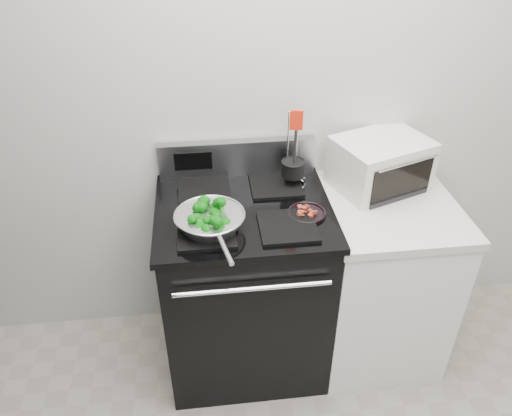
{
  "coord_description": "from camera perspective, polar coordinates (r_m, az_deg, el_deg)",
  "views": [
    {
      "loc": [
        -0.46,
        -0.42,
        2.2
      ],
      "look_at": [
        -0.25,
        1.36,
        0.98
      ],
      "focal_mm": 35.0,
      "sensor_mm": 36.0,
      "label": 1
    }
  ],
  "objects": [
    {
      "name": "back_wall",
      "position": [
        2.38,
        5.01,
        13.12
      ],
      "size": [
        4.0,
        0.02,
        2.7
      ],
      "primitive_type": "cube",
      "color": "#B9B7AF",
      "rests_on": "ground"
    },
    {
      "name": "skillet",
      "position": [
        2.07,
        -5.28,
        -1.35
      ],
      "size": [
        0.3,
        0.47,
        0.06
      ],
      "rotation": [
        0.0,
        0.0,
        0.21
      ],
      "color": "silver",
      "rests_on": "gas_range"
    },
    {
      "name": "broccoli_pile",
      "position": [
        2.07,
        -5.33,
        -0.91
      ],
      "size": [
        0.23,
        0.23,
        0.08
      ],
      "primitive_type": null,
      "color": "#043207",
      "rests_on": "skillet"
    },
    {
      "name": "counter",
      "position": [
        2.66,
        13.69,
        -7.76
      ],
      "size": [
        0.62,
        0.68,
        0.92
      ],
      "color": "white",
      "rests_on": "floor"
    },
    {
      "name": "utensil_holder",
      "position": [
        2.36,
        4.22,
        4.05
      ],
      "size": [
        0.13,
        0.13,
        0.39
      ],
      "rotation": [
        0.0,
        0.0,
        -0.21
      ],
      "color": "silver",
      "rests_on": "gas_range"
    },
    {
      "name": "toaster_oven",
      "position": [
        2.46,
        14.0,
        4.97
      ],
      "size": [
        0.5,
        0.44,
        0.24
      ],
      "rotation": [
        0.0,
        0.0,
        0.35
      ],
      "color": "beige",
      "rests_on": "counter"
    },
    {
      "name": "gas_range",
      "position": [
        2.52,
        -1.29,
        -8.71
      ],
      "size": [
        0.79,
        0.69,
        1.13
      ],
      "color": "black",
      "rests_on": "floor"
    },
    {
      "name": "bacon_plate",
      "position": [
        2.18,
        5.81,
        -0.36
      ],
      "size": [
        0.17,
        0.17,
        0.04
      ],
      "rotation": [
        0.0,
        0.0,
        0.25
      ],
      "color": "black",
      "rests_on": "gas_range"
    }
  ]
}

